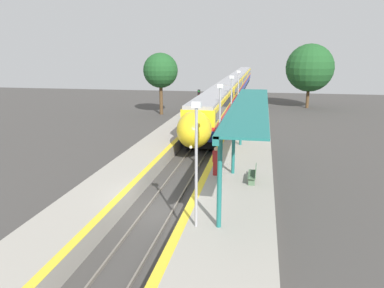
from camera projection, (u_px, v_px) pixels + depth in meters
name	position (u px, v px, depth m)	size (l,w,h in m)	color
ground_plane	(159.00, 212.00, 19.36)	(120.00, 120.00, 0.00)	#423F3D
rail_left	(145.00, 210.00, 19.48)	(0.08, 90.00, 0.15)	slate
rail_right	(172.00, 212.00, 19.22)	(0.08, 90.00, 0.15)	slate
train	(234.00, 86.00, 65.58)	(2.79, 81.32, 3.88)	black
platform_right	(231.00, 209.00, 18.57)	(4.16, 64.00, 0.96)	#9E998E
platform_left	(100.00, 199.00, 19.83)	(3.08, 64.00, 0.96)	#9E998E
platform_bench	(254.00, 174.00, 20.98)	(0.44, 1.68, 0.89)	#4C6B4C
person_waiting	(216.00, 161.00, 22.01)	(0.36, 0.23, 1.72)	maroon
railway_signal	(199.00, 103.00, 42.61)	(0.28, 0.28, 3.91)	#59595E
lamppost_near	(196.00, 157.00, 15.01)	(0.36, 0.20, 5.26)	#9E9EA3
lamppost_mid	(220.00, 121.00, 22.83)	(0.36, 0.20, 5.26)	#9E9EA3
lamppost_far	(231.00, 103.00, 30.66)	(0.36, 0.20, 5.26)	#9E9EA3
lamppost_farthest	(238.00, 93.00, 38.49)	(0.36, 0.20, 5.26)	#9E9EA3
station_canopy	(244.00, 109.00, 21.54)	(2.02, 17.47, 4.23)	#1E6B66
background_tree_left	(161.00, 71.00, 48.15)	(4.46, 4.46, 7.95)	brown
background_tree_right	(310.00, 68.00, 53.77)	(6.82, 6.82, 9.21)	brown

